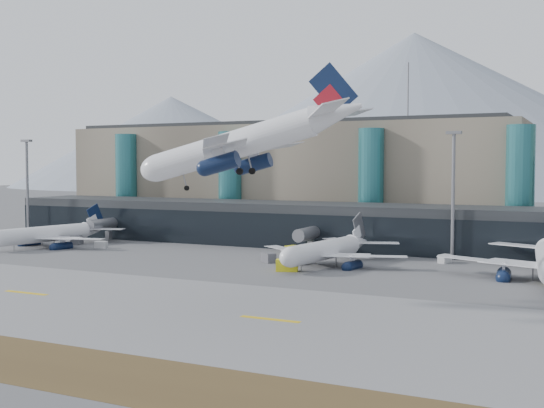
{
  "coord_description": "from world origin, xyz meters",
  "views": [
    {
      "loc": [
        55.69,
        -89.19,
        18.86
      ],
      "look_at": [
        -2.19,
        32.0,
        11.21
      ],
      "focal_mm": 45.0,
      "sensor_mm": 36.0,
      "label": 1
    }
  ],
  "objects_px": {
    "jet_parked_mid": "(332,243)",
    "veh_b": "(292,249)",
    "veh_d": "(445,259)",
    "veh_c": "(269,258)",
    "veh_h": "(287,265)",
    "lightmast_mid": "(453,188)",
    "veh_a": "(101,245)",
    "jet_parked_left": "(57,229)",
    "hero_jet": "(254,134)",
    "lightmast_left": "(27,182)",
    "veh_f": "(77,240)"
  },
  "relations": [
    {
      "from": "jet_parked_mid",
      "to": "veh_f",
      "type": "height_order",
      "value": "jet_parked_mid"
    },
    {
      "from": "hero_jet",
      "to": "lightmast_mid",
      "type": "bearing_deg",
      "value": 67.74
    },
    {
      "from": "veh_b",
      "to": "veh_d",
      "type": "distance_m",
      "value": 32.51
    },
    {
      "from": "veh_d",
      "to": "veh_f",
      "type": "distance_m",
      "value": 85.81
    },
    {
      "from": "hero_jet",
      "to": "veh_f",
      "type": "height_order",
      "value": "hero_jet"
    },
    {
      "from": "jet_parked_mid",
      "to": "veh_f",
      "type": "xyz_separation_m",
      "value": [
        -66.4,
        4.37,
        -2.86
      ]
    },
    {
      "from": "lightmast_mid",
      "to": "jet_parked_left",
      "type": "height_order",
      "value": "lightmast_mid"
    },
    {
      "from": "lightmast_mid",
      "to": "jet_parked_left",
      "type": "xyz_separation_m",
      "value": [
        -88.26,
        -15.69,
        -10.42
      ]
    },
    {
      "from": "veh_d",
      "to": "veh_f",
      "type": "xyz_separation_m",
      "value": [
        -85.57,
        -6.4,
        0.27
      ]
    },
    {
      "from": "lightmast_left",
      "to": "veh_b",
      "type": "distance_m",
      "value": 78.21
    },
    {
      "from": "jet_parked_left",
      "to": "veh_b",
      "type": "xyz_separation_m",
      "value": [
        55.26,
        11.29,
        -3.18
      ]
    },
    {
      "from": "hero_jet",
      "to": "veh_b",
      "type": "distance_m",
      "value": 59.02
    },
    {
      "from": "veh_b",
      "to": "veh_d",
      "type": "xyz_separation_m",
      "value": [
        32.5,
        -0.52,
        -0.0
      ]
    },
    {
      "from": "lightmast_left",
      "to": "veh_d",
      "type": "bearing_deg",
      "value": -1.01
    },
    {
      "from": "hero_jet",
      "to": "veh_f",
      "type": "bearing_deg",
      "value": 140.75
    },
    {
      "from": "jet_parked_left",
      "to": "veh_c",
      "type": "bearing_deg",
      "value": -82.15
    },
    {
      "from": "veh_b",
      "to": "lightmast_mid",
      "type": "bearing_deg",
      "value": -63.32
    },
    {
      "from": "jet_parked_left",
      "to": "jet_parked_mid",
      "type": "relative_size",
      "value": 1.02
    },
    {
      "from": "jet_parked_mid",
      "to": "veh_d",
      "type": "relative_size",
      "value": 11.29
    },
    {
      "from": "hero_jet",
      "to": "veh_a",
      "type": "relative_size",
      "value": 12.3
    },
    {
      "from": "veh_f",
      "to": "veh_h",
      "type": "distance_m",
      "value": 64.31
    },
    {
      "from": "veh_a",
      "to": "veh_b",
      "type": "relative_size",
      "value": 0.96
    },
    {
      "from": "jet_parked_left",
      "to": "veh_f",
      "type": "xyz_separation_m",
      "value": [
        2.2,
        4.36,
        -2.91
      ]
    },
    {
      "from": "lightmast_mid",
      "to": "veh_a",
      "type": "height_order",
      "value": "lightmast_mid"
    },
    {
      "from": "hero_jet",
      "to": "veh_c",
      "type": "xyz_separation_m",
      "value": [
        -15.89,
        37.36,
        -22.08
      ]
    },
    {
      "from": "jet_parked_left",
      "to": "hero_jet",
      "type": "bearing_deg",
      "value": -108.11
    },
    {
      "from": "veh_b",
      "to": "veh_h",
      "type": "distance_m",
      "value": 24.78
    },
    {
      "from": "lightmast_mid",
      "to": "veh_f",
      "type": "distance_m",
      "value": 87.82
    },
    {
      "from": "jet_parked_mid",
      "to": "lightmast_mid",
      "type": "bearing_deg",
      "value": -42.55
    },
    {
      "from": "veh_c",
      "to": "veh_d",
      "type": "relative_size",
      "value": 1.19
    },
    {
      "from": "jet_parked_mid",
      "to": "veh_d",
      "type": "bearing_deg",
      "value": -51.82
    },
    {
      "from": "lightmast_left",
      "to": "veh_h",
      "type": "xyz_separation_m",
      "value": [
        86.21,
        -24.41,
        -13.36
      ]
    },
    {
      "from": "veh_b",
      "to": "jet_parked_left",
      "type": "bearing_deg",
      "value": 120.63
    },
    {
      "from": "veh_b",
      "to": "veh_h",
      "type": "xyz_separation_m",
      "value": [
        9.2,
        -23.01,
        0.23
      ]
    },
    {
      "from": "veh_d",
      "to": "veh_h",
      "type": "distance_m",
      "value": 32.38
    },
    {
      "from": "veh_a",
      "to": "veh_h",
      "type": "xyz_separation_m",
      "value": [
        52.19,
        -12.64,
        0.28
      ]
    },
    {
      "from": "veh_h",
      "to": "veh_a",
      "type": "bearing_deg",
      "value": 147.78
    },
    {
      "from": "veh_c",
      "to": "veh_h",
      "type": "height_order",
      "value": "veh_h"
    },
    {
      "from": "lightmast_left",
      "to": "veh_b",
      "type": "bearing_deg",
      "value": -1.04
    },
    {
      "from": "lightmast_left",
      "to": "veh_d",
      "type": "xyz_separation_m",
      "value": [
        109.51,
        -1.93,
        -13.6
      ]
    },
    {
      "from": "jet_parked_mid",
      "to": "veh_b",
      "type": "distance_m",
      "value": 17.75
    },
    {
      "from": "jet_parked_left",
      "to": "veh_a",
      "type": "bearing_deg",
      "value": -74.61
    },
    {
      "from": "veh_a",
      "to": "veh_d",
      "type": "distance_m",
      "value": 76.13
    },
    {
      "from": "jet_parked_left",
      "to": "jet_parked_mid",
      "type": "xyz_separation_m",
      "value": [
        68.6,
        -0.01,
        -0.05
      ]
    },
    {
      "from": "lightmast_left",
      "to": "veh_f",
      "type": "distance_m",
      "value": 28.64
    },
    {
      "from": "veh_d",
      "to": "lightmast_mid",
      "type": "bearing_deg",
      "value": 12.7
    },
    {
      "from": "veh_f",
      "to": "veh_h",
      "type": "relative_size",
      "value": 1.02
    },
    {
      "from": "veh_b",
      "to": "veh_d",
      "type": "height_order",
      "value": "veh_b"
    },
    {
      "from": "lightmast_left",
      "to": "veh_b",
      "type": "xyz_separation_m",
      "value": [
        77.0,
        -1.4,
        -13.6
      ]
    },
    {
      "from": "veh_h",
      "to": "veh_f",
      "type": "bearing_deg",
      "value": 146.91
    }
  ]
}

